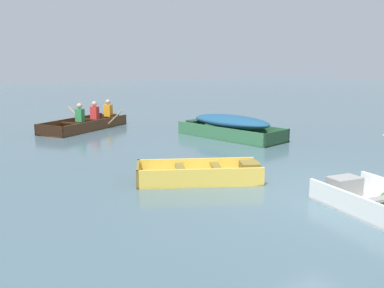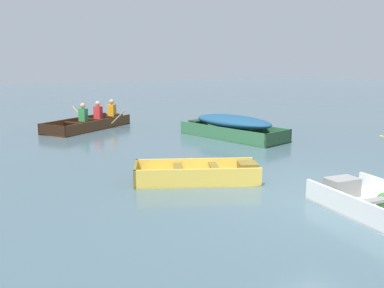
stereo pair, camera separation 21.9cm
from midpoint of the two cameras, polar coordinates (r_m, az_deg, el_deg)
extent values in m
plane|color=#47606B|center=(7.91, 16.97, -6.59)|extent=(80.00, 80.00, 0.00)
cube|color=gray|center=(7.86, 18.88, -5.34)|extent=(0.60, 0.44, 0.32)
cube|color=#E5BC47|center=(8.44, 0.13, -4.85)|extent=(2.55, 1.93, 0.04)
cube|color=#E5BC47|center=(8.81, -0.16, -3.08)|extent=(2.15, 1.16, 0.36)
cube|color=#E5BC47|center=(7.98, 0.44, -4.60)|extent=(2.15, 1.16, 0.36)
cube|color=olive|center=(8.36, -7.94, -3.97)|extent=(0.47, 0.84, 0.36)
cube|color=olive|center=(8.55, 6.97, -3.49)|extent=(0.51, 0.53, 0.32)
cube|color=olive|center=(8.42, 2.57, -3.15)|extent=(0.52, 0.80, 0.04)
cube|color=olive|center=(8.35, -2.34, -3.27)|extent=(0.52, 0.80, 0.04)
cube|color=#387047|center=(13.17, 4.70, 0.94)|extent=(1.87, 3.58, 0.04)
cube|color=#387047|center=(12.71, 2.99, 1.41)|extent=(0.73, 3.35, 0.40)
cube|color=#387047|center=(13.59, 6.32, 1.99)|extent=(0.73, 3.35, 0.40)
cube|color=#1E3D27|center=(12.14, 10.73, 0.76)|extent=(1.21, 0.29, 0.40)
cube|color=#1E3D27|center=(14.16, 0.03, 2.51)|extent=(0.61, 0.46, 0.36)
cube|color=#1E3D27|center=(13.46, 3.07, 2.38)|extent=(1.13, 0.38, 0.04)
cube|color=#1E3D27|center=(12.81, 6.45, 1.88)|extent=(1.13, 0.38, 0.04)
ellipsoid|color=navy|center=(13.10, 4.73, 3.04)|extent=(1.69, 2.97, 0.37)
cube|color=#4C2D19|center=(15.20, -14.56, 1.99)|extent=(3.47, 2.69, 0.04)
cube|color=#4C2D19|center=(15.55, -16.15, 2.69)|extent=(2.90, 1.72, 0.36)
cube|color=#4C2D19|center=(14.82, -12.95, 2.45)|extent=(2.90, 1.72, 0.36)
cube|color=black|center=(14.00, -18.97, 1.63)|extent=(0.63, 1.04, 0.36)
cube|color=black|center=(16.31, -11.18, 3.36)|extent=(0.58, 0.64, 0.32)
cube|color=black|center=(15.54, -13.40, 3.16)|extent=(0.68, 1.00, 0.04)
cube|color=black|center=(14.80, -15.86, 2.65)|extent=(0.68, 1.00, 0.04)
cube|color=#338C4C|center=(14.99, -15.13, 3.72)|extent=(0.30, 0.33, 0.44)
sphere|color=tan|center=(14.96, -15.19, 4.93)|extent=(0.18, 0.18, 0.18)
cube|color=red|center=(15.58, -13.24, 4.08)|extent=(0.30, 0.33, 0.44)
sphere|color=tan|center=(15.54, -13.29, 5.25)|extent=(0.18, 0.18, 0.18)
cube|color=orange|center=(16.18, -11.49, 4.40)|extent=(0.30, 0.33, 0.44)
sphere|color=tan|center=(16.14, -11.53, 5.53)|extent=(0.18, 0.18, 0.18)
cylinder|color=tan|center=(16.16, -15.65, 3.85)|extent=(0.36, 0.58, 0.55)
cylinder|color=tan|center=(15.04, -10.62, 3.55)|extent=(0.36, 0.58, 0.55)
camera|label=1|loc=(0.11, -90.61, -0.12)|focal=40.00mm
camera|label=2|loc=(0.11, 89.39, 0.12)|focal=40.00mm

